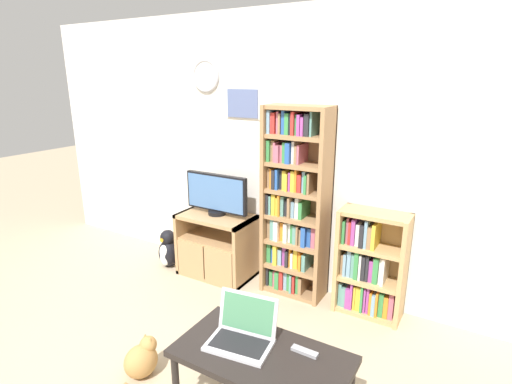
# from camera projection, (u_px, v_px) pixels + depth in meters

# --- Properties ---
(wall_back) EXTENTS (6.21, 0.09, 2.60)m
(wall_back) POSITION_uv_depth(u_px,v_px,m) (286.00, 153.00, 3.77)
(wall_back) COLOR silver
(wall_back) RESTS_ON ground_plane
(tv_stand) EXTENTS (0.76, 0.45, 0.66)m
(tv_stand) POSITION_uv_depth(u_px,v_px,m) (216.00, 245.00, 4.10)
(tv_stand) COLOR tan
(tv_stand) RESTS_ON ground_plane
(television) EXTENTS (0.70, 0.18, 0.42)m
(television) POSITION_uv_depth(u_px,v_px,m) (216.00, 194.00, 3.99)
(television) COLOR black
(television) RESTS_ON tv_stand
(bookshelf_tall) EXTENTS (0.59, 0.30, 1.77)m
(bookshelf_tall) POSITION_uv_depth(u_px,v_px,m) (294.00, 205.00, 3.65)
(bookshelf_tall) COLOR #9E754C
(bookshelf_tall) RESTS_ON ground_plane
(bookshelf_short) EXTENTS (0.57, 0.28, 0.93)m
(bookshelf_short) POSITION_uv_depth(u_px,v_px,m) (369.00, 267.00, 3.43)
(bookshelf_short) COLOR tan
(bookshelf_short) RESTS_ON ground_plane
(coffee_table) EXTENTS (1.02, 0.55, 0.46)m
(coffee_table) POSITION_uv_depth(u_px,v_px,m) (262.00, 361.00, 2.32)
(coffee_table) COLOR black
(coffee_table) RESTS_ON ground_plane
(laptop) EXTENTS (0.41, 0.34, 0.27)m
(laptop) POSITION_uv_depth(u_px,v_px,m) (243.00, 331.00, 2.40)
(laptop) COLOR silver
(laptop) RESTS_ON coffee_table
(remote_near_laptop) EXTENTS (0.16, 0.05, 0.02)m
(remote_near_laptop) POSITION_uv_depth(u_px,v_px,m) (305.00, 351.00, 2.31)
(remote_near_laptop) COLOR #99999E
(remote_near_laptop) RESTS_ON coffee_table
(cat) EXTENTS (0.25, 0.51, 0.29)m
(cat) POSITION_uv_depth(u_px,v_px,m) (142.00, 359.00, 2.76)
(cat) COLOR #B78447
(cat) RESTS_ON ground_plane
(penguin_figurine) EXTENTS (0.23, 0.20, 0.42)m
(penguin_figurine) POSITION_uv_depth(u_px,v_px,m) (168.00, 250.00, 4.32)
(penguin_figurine) COLOR black
(penguin_figurine) RESTS_ON ground_plane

